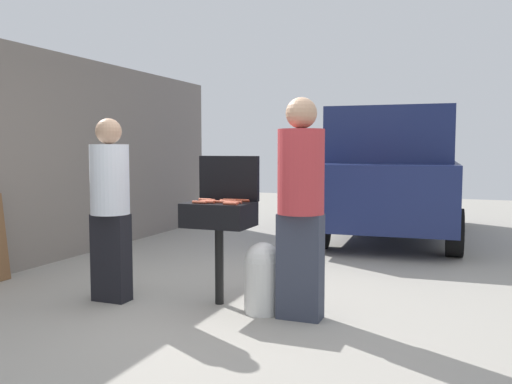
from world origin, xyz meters
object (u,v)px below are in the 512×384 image
at_px(hot_dog_2, 230,200).
at_px(hot_dog_14, 205,200).
at_px(hot_dog_13, 230,204).
at_px(parked_minivan, 394,173).
at_px(hot_dog_4, 208,202).
at_px(person_left, 110,203).
at_px(hot_dog_12, 207,202).
at_px(propane_tank, 263,276).
at_px(hot_dog_10, 199,202).
at_px(hot_dog_3, 243,200).
at_px(hot_dog_11, 208,200).
at_px(bbq_grill, 219,218).
at_px(hot_dog_1, 227,201).
at_px(hot_dog_5, 225,202).
at_px(hot_dog_8, 232,203).
at_px(hot_dog_0, 230,200).
at_px(person_right, 301,200).
at_px(hot_dog_9, 212,201).
at_px(hot_dog_7, 227,201).
at_px(hot_dog_6, 235,202).

relative_size(hot_dog_2, hot_dog_14, 1.00).
xyz_separation_m(hot_dog_13, parked_minivan, (0.78, 4.72, 0.08)).
distance_m(hot_dog_4, person_left, 0.94).
xyz_separation_m(hot_dog_12, propane_tank, (0.53, 0.01, -0.63)).
distance_m(hot_dog_10, hot_dog_12, 0.07).
xyz_separation_m(hot_dog_3, hot_dog_11, (-0.30, -0.10, 0.00)).
xyz_separation_m(bbq_grill, hot_dog_10, (-0.12, -0.15, 0.16)).
xyz_separation_m(hot_dog_1, person_left, (-1.03, -0.34, -0.03)).
distance_m(hot_dog_5, hot_dog_13, 0.15).
xyz_separation_m(hot_dog_8, hot_dog_13, (0.02, -0.07, 0.00)).
xyz_separation_m(hot_dog_0, hot_dog_3, (0.12, 0.00, 0.00)).
distance_m(hot_dog_3, person_left, 1.23).
relative_size(hot_dog_2, person_right, 0.07).
bearing_deg(hot_dog_4, hot_dog_12, -94.64).
height_order(hot_dog_9, hot_dog_12, same).
height_order(hot_dog_3, hot_dog_9, same).
distance_m(hot_dog_0, hot_dog_13, 0.33).
bearing_deg(hot_dog_0, person_right, -19.55).
relative_size(hot_dog_5, parked_minivan, 0.03).
relative_size(hot_dog_11, hot_dog_13, 1.00).
distance_m(hot_dog_4, hot_dog_5, 0.16).
distance_m(hot_dog_8, hot_dog_12, 0.24).
bearing_deg(hot_dog_1, hot_dog_14, 175.96).
xyz_separation_m(hot_dog_3, parked_minivan, (0.79, 4.41, 0.08)).
xyz_separation_m(hot_dog_3, hot_dog_9, (-0.22, -0.19, 0.00)).
relative_size(hot_dog_7, hot_dog_8, 1.00).
distance_m(hot_dog_11, hot_dog_13, 0.37).
distance_m(hot_dog_2, person_left, 1.12).
relative_size(hot_dog_0, hot_dog_6, 1.00).
relative_size(hot_dog_5, hot_dog_14, 1.00).
distance_m(hot_dog_1, hot_dog_6, 0.14).
relative_size(hot_dog_9, person_left, 0.08).
bearing_deg(hot_dog_1, hot_dog_13, -58.90).
bearing_deg(hot_dog_2, hot_dog_11, -160.69).
relative_size(hot_dog_4, hot_dog_7, 1.00).
relative_size(bbq_grill, hot_dog_7, 7.20).
relative_size(hot_dog_4, hot_dog_5, 1.00).
height_order(hot_dog_8, hot_dog_9, same).
relative_size(hot_dog_6, person_right, 0.07).
bearing_deg(person_left, parked_minivan, 74.38).
relative_size(hot_dog_1, propane_tank, 0.21).
relative_size(hot_dog_4, parked_minivan, 0.03).
distance_m(hot_dog_0, hot_dog_8, 0.26).
height_order(hot_dog_9, propane_tank, hot_dog_9).
bearing_deg(hot_dog_3, hot_dog_14, -170.39).
relative_size(hot_dog_2, parked_minivan, 0.03).
bearing_deg(hot_dog_9, person_right, -5.99).
relative_size(hot_dog_12, person_left, 0.08).
bearing_deg(hot_dog_6, bbq_grill, 174.40).
bearing_deg(propane_tank, hot_dog_2, 152.47).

